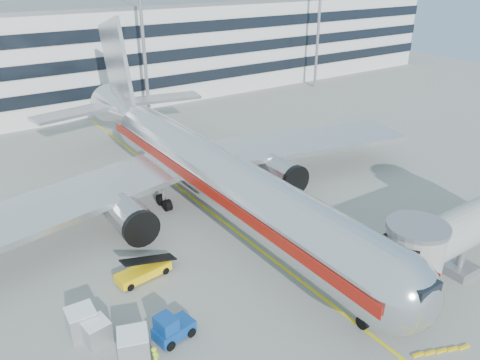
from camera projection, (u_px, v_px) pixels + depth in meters
ground at (283, 267)px, 36.00m from camera, size 180.00×180.00×0.00m
lead_in_line at (215, 215)px, 43.48m from camera, size 0.25×70.00×0.01m
main_jet at (204, 167)px, 42.99m from camera, size 50.95×48.70×16.06m
terminal at (59, 55)px, 76.08m from camera, size 150.00×24.25×15.60m
light_mast_centre at (141, 14)px, 65.28m from camera, size 2.40×1.20×25.45m
light_mast_east at (320, 3)px, 82.73m from camera, size 2.40×1.20×25.45m
belt_loader at (143, 271)px, 34.58m from camera, size 4.38×1.97×2.06m
baggage_tug at (172, 328)px, 28.82m from camera, size 2.71×1.97×1.87m
cargo_container_left at (134, 346)px, 27.31m from camera, size 2.25×2.25×1.88m
cargo_container_right at (82, 322)px, 29.21m from camera, size 1.76×1.76×1.81m
cargo_container_front at (96, 332)px, 28.59m from camera, size 1.65×1.65×1.56m
ramp_worker at (156, 359)px, 26.50m from camera, size 0.71×0.76×1.74m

